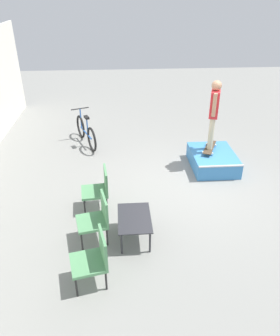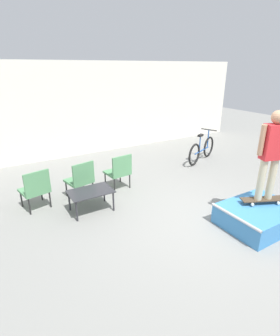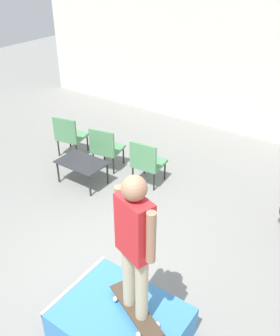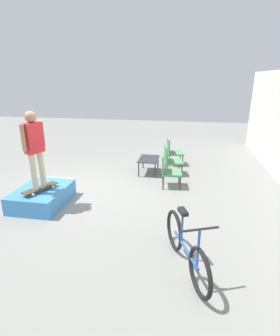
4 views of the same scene
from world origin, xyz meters
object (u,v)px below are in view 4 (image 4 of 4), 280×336
Objects in this scene: person_skater at (34,144)px; bicycle at (186,248)px; patio_chair_right at (168,169)px; skate_ramp_box at (42,196)px; patio_chair_left at (172,151)px; patio_chair_center at (171,159)px; skateboard_on_ramp at (40,188)px; coffee_table at (149,160)px.

person_skater reaches higher than bicycle.
patio_chair_right is 0.55× the size of bicycle.
skate_ramp_box is 3.65m from bicycle.
patio_chair_center is at bearing 167.85° from patio_chair_left.
person_skater reaches higher than patio_chair_center.
skate_ramp_box is at bearing 113.28° from patio_chair_right.
skate_ramp_box is at bearing -132.17° from skateboard_on_ramp.
bicycle is at bearing 89.72° from skateboard_on_ramp.
coffee_table is (-2.67, 2.04, -1.06)m from person_skater.
skateboard_on_ramp is 4.52m from patio_chair_left.
patio_chair_center reaches higher than skateboard_on_ramp.
patio_chair_center is at bearing 132.08° from skate_ramp_box.
skate_ramp_box is 1.57× the size of patio_chair_right.
patio_chair_right is at bearing 139.96° from person_skater.
bicycle is at bearing 83.21° from person_skater.
skateboard_on_ramp is at bearing 131.14° from patio_chair_left.
person_skater is (0.15, 0.07, 1.26)m from skate_ramp_box.
skateboard_on_ramp reaches higher than skate_ramp_box.
patio_chair_right is (-1.70, 2.70, -0.98)m from person_skater.
bicycle is (5.09, 0.50, -0.12)m from patio_chair_left.
bicycle reaches higher than patio_chair_center.
skateboard_on_ramp is 3.79m from patio_chair_center.
coffee_table is (-2.52, 2.11, 0.20)m from skate_ramp_box.
patio_chair_right is at bearing 167.20° from bicycle.
patio_chair_left is at bearing 141.39° from skate_ramp_box.
patio_chair_center is (-2.65, 2.70, 0.01)m from skateboard_on_ramp.
patio_chair_left is 1.00× the size of patio_chair_center.
coffee_table is 0.66m from patio_chair_center.
skateboard_on_ramp is 3.37m from coffee_table.
patio_chair_left reaches higher than coffee_table.
patio_chair_right is at bearing 146.47° from skateboard_on_ramp.
person_skater is at bearing 131.14° from patio_chair_left.
person_skater is 3.33m from patio_chair_right.
coffee_table is at bearing 166.93° from skateboard_on_ramp.
person_skater is 3.68m from bicycle.
patio_chair_right is (0.98, 0.66, 0.08)m from coffee_table.
skateboard_on_ramp reaches higher than coffee_table.
patio_chair_left and patio_chair_center have the same top height.
coffee_table is 1.00× the size of patio_chair_right.
coffee_table is at bearing 160.42° from person_skater.
person_skater is at bearing 23.50° from skate_ramp_box.
skateboard_on_ramp is 3.52m from bicycle.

